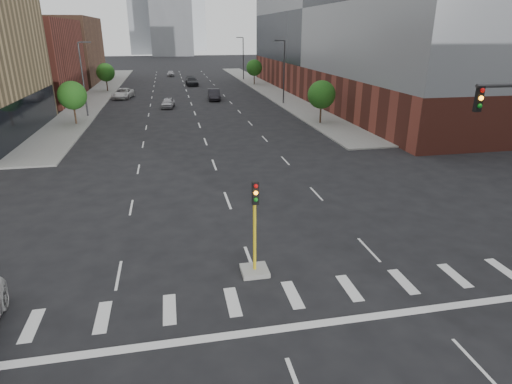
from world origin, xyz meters
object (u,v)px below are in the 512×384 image
object	(u,v)px
median_traffic_signal	(255,254)
car_deep_right	(192,81)
car_far_left	(123,93)
car_distant	(171,73)
car_mid_right	(214,95)
car_near_left	(168,103)

from	to	relation	value
median_traffic_signal	car_deep_right	size ratio (longest dim) A/B	0.79
car_far_left	median_traffic_signal	bearing A→B (deg)	-70.55
car_distant	car_deep_right	bearing A→B (deg)	-77.29
car_deep_right	car_distant	xyz separation A→B (m)	(-3.92, 19.98, -0.13)
car_mid_right	car_near_left	bearing A→B (deg)	-137.65
median_traffic_signal	car_deep_right	bearing A→B (deg)	88.82
car_near_left	car_far_left	size ratio (longest dim) A/B	0.73
median_traffic_signal	car_mid_right	xyz separation A→B (m)	(3.78, 52.20, -0.13)
car_near_left	car_far_left	xyz separation A→B (m)	(-7.07, 10.68, 0.08)
car_near_left	car_deep_right	size ratio (longest dim) A/B	0.74
median_traffic_signal	car_distant	bearing A→B (deg)	91.49
median_traffic_signal	car_distant	xyz separation A→B (m)	(-2.42, 92.74, -0.30)
car_distant	car_far_left	bearing A→B (deg)	-101.10
car_near_left	car_distant	world-z (taller)	car_near_left
median_traffic_signal	car_distant	size ratio (longest dim) A/B	1.11
car_deep_right	car_distant	distance (m)	20.36
car_near_left	car_far_left	world-z (taller)	car_far_left
car_near_left	car_mid_right	size ratio (longest dim) A/B	0.81
car_near_left	car_mid_right	distance (m)	9.35
car_far_left	car_distant	distance (m)	36.71
median_traffic_signal	car_mid_right	bearing A→B (deg)	85.85
car_distant	car_mid_right	bearing A→B (deg)	-79.68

